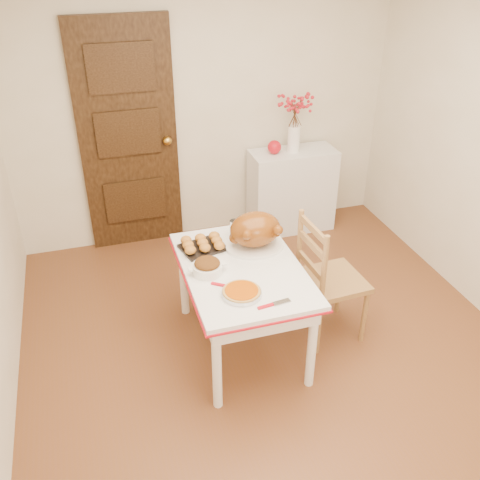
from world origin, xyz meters
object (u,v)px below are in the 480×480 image
object	(u,v)px
chair_oak	(332,278)
turkey_platter	(255,231)
kitchen_table	(242,307)
sideboard	(292,190)
pumpkin_pie	(242,292)

from	to	relation	value
chair_oak	turkey_platter	xyz separation A→B (m)	(-0.51, 0.25, 0.34)
kitchen_table	chair_oak	world-z (taller)	chair_oak
sideboard	pumpkin_pie	distance (m)	2.16
kitchen_table	chair_oak	size ratio (longest dim) A/B	1.18
pumpkin_pie	sideboard	bearing A→B (deg)	59.56
sideboard	turkey_platter	world-z (taller)	turkey_platter
sideboard	kitchen_table	xyz separation A→B (m)	(-0.98, -1.54, -0.06)
chair_oak	pumpkin_pie	distance (m)	0.84
sideboard	kitchen_table	bearing A→B (deg)	-122.59
chair_oak	turkey_platter	bearing A→B (deg)	60.82
pumpkin_pie	chair_oak	bearing A→B (deg)	19.11
kitchen_table	pumpkin_pie	distance (m)	0.49
pumpkin_pie	kitchen_table	bearing A→B (deg)	72.10
kitchen_table	turkey_platter	distance (m)	0.55
turkey_platter	pumpkin_pie	world-z (taller)	turkey_platter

